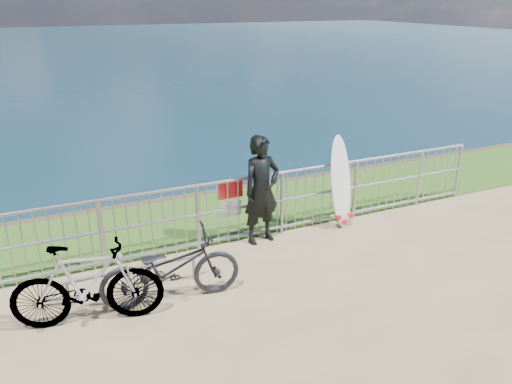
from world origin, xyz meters
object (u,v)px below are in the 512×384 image
surfboard (341,185)px  bicycle_near (171,268)px  surfer (262,190)px  bicycle_far (87,284)px

surfboard → bicycle_near: bearing=-161.9°
surfer → bicycle_far: size_ratio=0.99×
surfboard → surfer: bearing=179.5°
surfboard → bicycle_far: surfboard is taller
surfer → surfboard: surfer is taller
surfer → surfboard: (1.53, -0.01, -0.15)m
bicycle_near → surfboard: bearing=-67.1°
surfer → bicycle_far: (-2.91, -1.18, -0.36)m
bicycle_near → bicycle_far: 1.07m
surfer → bicycle_near: surfer is taller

